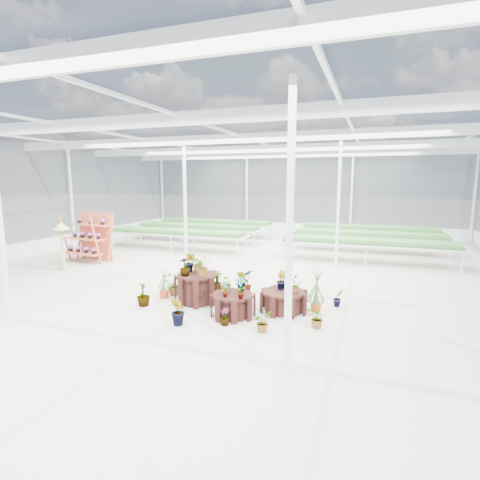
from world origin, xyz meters
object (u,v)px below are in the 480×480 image
(plinth_mid, at_px, (233,305))
(bird_table, at_px, (63,246))
(plinth_tall, at_px, (197,288))
(shelf_rack, at_px, (88,237))
(plinth_low, at_px, (284,301))

(plinth_mid, distance_m, bird_table, 7.44)
(plinth_tall, relative_size, plinth_mid, 1.09)
(bird_table, bearing_deg, plinth_tall, -32.80)
(plinth_tall, bearing_deg, shelf_rack, 153.40)
(plinth_tall, relative_size, plinth_low, 0.98)
(plinth_mid, relative_size, plinth_low, 0.91)
(plinth_low, xyz_separation_m, bird_table, (-8.07, 1.55, 0.58))
(plinth_mid, xyz_separation_m, plinth_low, (1.00, 0.70, -0.01))
(plinth_mid, bearing_deg, shelf_rack, 153.41)
(plinth_tall, distance_m, plinth_mid, 1.35)
(plinth_mid, bearing_deg, plinth_low, 34.99)
(plinth_tall, distance_m, plinth_low, 2.21)
(plinth_low, distance_m, bird_table, 8.24)
(plinth_mid, relative_size, bird_table, 0.59)
(plinth_mid, xyz_separation_m, bird_table, (-7.07, 2.25, 0.56))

